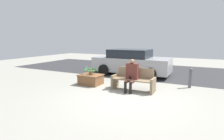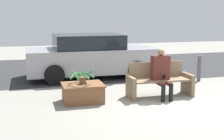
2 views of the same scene
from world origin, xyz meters
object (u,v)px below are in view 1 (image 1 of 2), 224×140
object	(u,v)px
planter_box	(91,79)
parked_car	(131,62)
person_seated	(131,74)
bollard_post	(190,78)
bench	(134,80)
potted_plant	(91,70)

from	to	relation	value
planter_box	parked_car	world-z (taller)	parked_car
person_seated	bollard_post	world-z (taller)	person_seated
planter_box	bollard_post	xyz separation A→B (m)	(3.96, 1.38, 0.19)
parked_car	bollard_post	world-z (taller)	parked_car
parked_car	bollard_post	bearing A→B (deg)	-26.18
bench	person_seated	distance (m)	0.33
planter_box	bollard_post	distance (m)	4.20
potted_plant	bollard_post	size ratio (longest dim) A/B	0.79
bench	planter_box	world-z (taller)	bench
planter_box	bench	bearing A→B (deg)	0.53
bench	parked_car	distance (m)	3.16
potted_plant	bench	bearing A→B (deg)	0.16
bench	planter_box	distance (m)	2.00
person_seated	parked_car	size ratio (longest dim) A/B	0.29
planter_box	parked_car	distance (m)	3.07
bollard_post	potted_plant	bearing A→B (deg)	-161.00
bench	person_seated	xyz separation A→B (m)	(-0.03, -0.18, 0.28)
parked_car	potted_plant	bearing A→B (deg)	-105.52
person_seated	bollard_post	bearing A→B (deg)	37.67
bench	person_seated	size ratio (longest dim) A/B	1.34
planter_box	parked_car	xyz separation A→B (m)	(0.80, 2.93, 0.47)
bench	potted_plant	bearing A→B (deg)	-179.84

